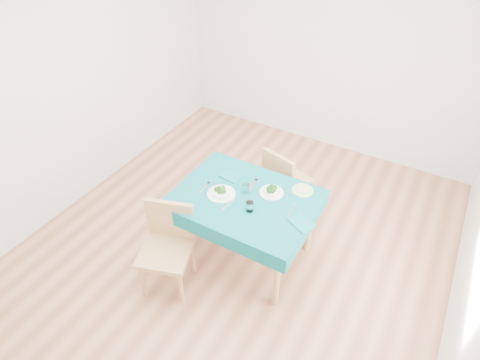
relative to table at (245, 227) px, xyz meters
The scene contains 16 objects.
room_shell 0.98m from the table, 137.97° to the left, with size 4.02×4.52×2.73m.
table is the anchor object (origin of this frame).
chair_near 0.81m from the table, 123.00° to the right, with size 0.44×0.48×1.10m, color #AF8352.
chair_far 0.81m from the table, 84.31° to the left, with size 0.41×0.45×1.02m, color #AF8352.
bowl_near 0.47m from the table, 162.03° to the right, with size 0.26×0.26×0.08m, color white, non-canonical shape.
bowl_far 0.48m from the table, 44.55° to the left, with size 0.22×0.22×0.07m, color white, non-canonical shape.
fork_near 0.55m from the table, behind, with size 0.02×0.18×0.00m, color silver.
knife_near 0.41m from the table, 120.24° to the right, with size 0.02×0.23×0.00m, color silver.
fork_far 0.43m from the table, 96.87° to the left, with size 0.03×0.19×0.00m, color silver.
knife_far 0.58m from the table, ahead, with size 0.02×0.20×0.00m, color silver.
napkin_near 0.51m from the table, 144.24° to the left, with size 0.19×0.13×0.01m, color #0C646A.
napkin_far 0.69m from the table, ahead, with size 0.21×0.15×0.01m, color #0C646A.
tumbler_center 0.43m from the table, 114.81° to the left, with size 0.07×0.07×0.09m, color white.
tumbler_side 0.46m from the table, 47.22° to the right, with size 0.07×0.07×0.09m, color white.
side_plate 0.66m from the table, 40.09° to the left, with size 0.20×0.20×0.01m, color #A8E26E.
bread_slice 0.67m from the table, 40.09° to the left, with size 0.11×0.11×0.02m, color beige.
Camera 1 is at (1.42, -2.47, 3.15)m, focal length 30.00 mm.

